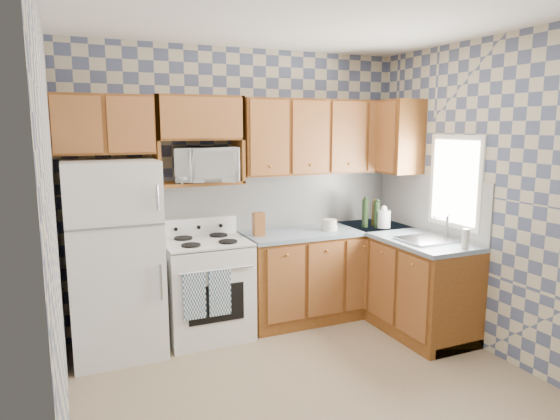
{
  "coord_description": "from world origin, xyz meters",
  "views": [
    {
      "loc": [
        -1.63,
        -3.09,
        1.96
      ],
      "look_at": [
        0.05,
        0.75,
        1.25
      ],
      "focal_mm": 32.0,
      "sensor_mm": 36.0,
      "label": 1
    }
  ],
  "objects_px": {
    "refrigerator": "(114,259)",
    "microwave": "(206,164)",
    "electric_kettle": "(384,219)",
    "stove_body": "(207,289)"
  },
  "relations": [
    {
      "from": "refrigerator",
      "to": "electric_kettle",
      "type": "height_order",
      "value": "refrigerator"
    },
    {
      "from": "refrigerator",
      "to": "stove_body",
      "type": "height_order",
      "value": "refrigerator"
    },
    {
      "from": "microwave",
      "to": "electric_kettle",
      "type": "relative_size",
      "value": 3.23
    },
    {
      "from": "refrigerator",
      "to": "electric_kettle",
      "type": "relative_size",
      "value": 9.43
    },
    {
      "from": "refrigerator",
      "to": "microwave",
      "type": "xyz_separation_m",
      "value": [
        0.86,
        0.14,
        0.77
      ]
    },
    {
      "from": "refrigerator",
      "to": "stove_body",
      "type": "bearing_deg",
      "value": 1.78
    },
    {
      "from": "microwave",
      "to": "electric_kettle",
      "type": "xyz_separation_m",
      "value": [
        1.8,
        -0.28,
        -0.6
      ]
    },
    {
      "from": "microwave",
      "to": "electric_kettle",
      "type": "distance_m",
      "value": 1.91
    },
    {
      "from": "microwave",
      "to": "electric_kettle",
      "type": "bearing_deg",
      "value": 1.32
    },
    {
      "from": "refrigerator",
      "to": "stove_body",
      "type": "distance_m",
      "value": 0.89
    }
  ]
}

